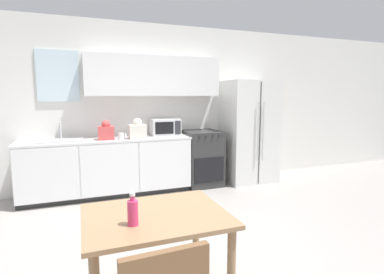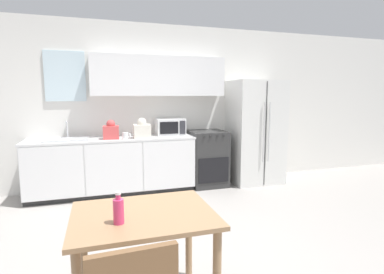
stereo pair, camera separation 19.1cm
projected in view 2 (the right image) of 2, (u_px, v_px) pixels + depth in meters
The scene contains 12 objects.
ground_plane at pixel (173, 251), 2.98m from camera, with size 12.00×12.00×0.00m, color gray.
wall_back at pixel (142, 101), 4.97m from camera, with size 12.00×0.38×2.70m.
kitchen_counter at pixel (114, 166), 4.68m from camera, with size 2.52×0.63×0.88m.
oven_range at pixel (207, 158), 5.13m from camera, with size 0.60×0.64×0.93m.
refrigerator at pixel (255, 132), 5.29m from camera, with size 0.88×0.74×1.79m.
kitchen_sink at pixel (67, 139), 4.43m from camera, with size 0.63×0.43×0.27m.
microwave at pixel (170, 127), 4.98m from camera, with size 0.47×0.34×0.27m.
coffee_mug at pixel (126, 136), 4.48m from camera, with size 0.12×0.09×0.10m.
grocery_bag_0 at pixel (142, 130), 4.61m from camera, with size 0.26×0.23×0.31m.
grocery_bag_1 at pixel (111, 131), 4.51m from camera, with size 0.24×0.21×0.29m.
dining_table at pixel (144, 230), 2.06m from camera, with size 0.95×0.75×0.74m.
drink_bottle at pixel (119, 210), 1.86m from camera, with size 0.07×0.07×0.21m.
Camera 2 is at (-0.65, -2.72, 1.53)m, focal length 28.00 mm.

